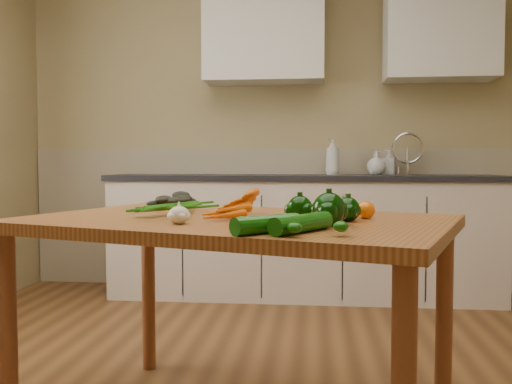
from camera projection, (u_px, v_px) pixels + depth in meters
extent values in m
cube|color=tan|center=(279.00, 124.00, 4.52)|extent=(4.00, 0.02, 2.60)
cube|color=tan|center=(278.00, 218.00, 4.54)|extent=(3.98, 0.03, 1.10)
cube|color=beige|center=(303.00, 238.00, 4.23)|extent=(2.80, 0.60, 0.86)
cube|color=#242529|center=(303.00, 178.00, 4.21)|extent=(2.84, 0.64, 0.04)
cube|color=#99999E|center=(411.00, 183.00, 4.13)|extent=(0.55, 0.42, 0.10)
cylinder|color=silver|center=(408.00, 159.00, 4.30)|extent=(0.02, 0.02, 0.24)
cube|color=silver|center=(264.00, 36.00, 4.31)|extent=(0.90, 0.35, 0.70)
cube|color=silver|center=(440.00, 32.00, 4.18)|extent=(0.80, 0.35, 0.70)
cube|color=#A66230|center=(235.00, 224.00, 2.05)|extent=(1.71, 1.38, 0.04)
cylinder|color=brown|center=(8.00, 340.00, 1.98)|extent=(0.06, 0.06, 0.75)
cylinder|color=brown|center=(148.00, 291.00, 2.73)|extent=(0.06, 0.06, 0.75)
cylinder|color=brown|center=(444.00, 325.00, 2.16)|extent=(0.06, 0.06, 0.75)
imported|color=silver|center=(333.00, 156.00, 4.26)|extent=(0.15, 0.15, 0.28)
imported|color=silver|center=(389.00, 162.00, 4.30)|extent=(0.11, 0.10, 0.19)
imported|color=silver|center=(376.00, 163.00, 4.22)|extent=(0.15, 0.15, 0.18)
ellipsoid|color=white|center=(179.00, 215.00, 1.84)|extent=(0.07, 0.07, 0.06)
sphere|color=black|center=(300.00, 209.00, 1.91)|extent=(0.09, 0.09, 0.09)
sphere|color=black|center=(348.00, 209.00, 1.92)|extent=(0.08, 0.08, 0.08)
sphere|color=black|center=(329.00, 209.00, 1.79)|extent=(0.10, 0.10, 0.10)
ellipsoid|color=#83020A|center=(322.00, 206.00, 2.14)|extent=(0.07, 0.07, 0.07)
ellipsoid|color=#DF5F05|center=(349.00, 207.00, 2.09)|extent=(0.07, 0.07, 0.07)
ellipsoid|color=#DF5F05|center=(366.00, 210.00, 2.01)|extent=(0.07, 0.07, 0.06)
cylinder|color=#0B4D08|center=(302.00, 223.00, 1.61)|extent=(0.18, 0.24, 0.05)
cylinder|color=#0B4D08|center=(267.00, 224.00, 1.60)|extent=(0.20, 0.20, 0.05)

